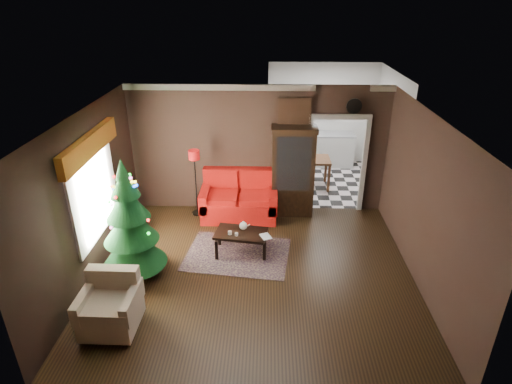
{
  "coord_description": "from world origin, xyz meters",
  "views": [
    {
      "loc": [
        0.2,
        -6.06,
        4.47
      ],
      "look_at": [
        0.0,
        0.9,
        1.15
      ],
      "focal_mm": 29.47,
      "sensor_mm": 36.0,
      "label": 1
    }
  ],
  "objects_px": {
    "armchair": "(109,303)",
    "wall_clock": "(354,106)",
    "kitchen_table": "(315,173)",
    "curio_cabinet": "(293,173)",
    "teapot": "(243,226)",
    "christmas_tree": "(130,222)",
    "coffee_table": "(241,242)",
    "loveseat": "(239,196)",
    "floor_lamp": "(196,183)"
  },
  "relations": [
    {
      "from": "curio_cabinet",
      "to": "coffee_table",
      "type": "distance_m",
      "value": 2.05
    },
    {
      "from": "curio_cabinet",
      "to": "floor_lamp",
      "type": "relative_size",
      "value": 1.3
    },
    {
      "from": "floor_lamp",
      "to": "teapot",
      "type": "relative_size",
      "value": 8.52
    },
    {
      "from": "christmas_tree",
      "to": "wall_clock",
      "type": "bearing_deg",
      "value": 32.34
    },
    {
      "from": "wall_clock",
      "to": "christmas_tree",
      "type": "bearing_deg",
      "value": -147.66
    },
    {
      "from": "loveseat",
      "to": "kitchen_table",
      "type": "bearing_deg",
      "value": 42.51
    },
    {
      "from": "curio_cabinet",
      "to": "kitchen_table",
      "type": "xyz_separation_m",
      "value": [
        0.65,
        1.43,
        -0.57
      ]
    },
    {
      "from": "loveseat",
      "to": "floor_lamp",
      "type": "relative_size",
      "value": 1.17
    },
    {
      "from": "armchair",
      "to": "kitchen_table",
      "type": "distance_m",
      "value": 6.15
    },
    {
      "from": "teapot",
      "to": "armchair",
      "type": "bearing_deg",
      "value": -129.77
    },
    {
      "from": "curio_cabinet",
      "to": "teapot",
      "type": "distance_m",
      "value": 1.86
    },
    {
      "from": "teapot",
      "to": "wall_clock",
      "type": "distance_m",
      "value": 3.33
    },
    {
      "from": "curio_cabinet",
      "to": "teapot",
      "type": "bearing_deg",
      "value": -122.92
    },
    {
      "from": "christmas_tree",
      "to": "armchair",
      "type": "bearing_deg",
      "value": -88.68
    },
    {
      "from": "teapot",
      "to": "wall_clock",
      "type": "relative_size",
      "value": 0.53
    },
    {
      "from": "floor_lamp",
      "to": "kitchen_table",
      "type": "bearing_deg",
      "value": 32.5
    },
    {
      "from": "armchair",
      "to": "wall_clock",
      "type": "height_order",
      "value": "wall_clock"
    },
    {
      "from": "floor_lamp",
      "to": "armchair",
      "type": "height_order",
      "value": "floor_lamp"
    },
    {
      "from": "curio_cabinet",
      "to": "coffee_table",
      "type": "height_order",
      "value": "curio_cabinet"
    },
    {
      "from": "curio_cabinet",
      "to": "armchair",
      "type": "relative_size",
      "value": 2.33
    },
    {
      "from": "floor_lamp",
      "to": "kitchen_table",
      "type": "xyz_separation_m",
      "value": [
        2.7,
        1.72,
        -0.46
      ]
    },
    {
      "from": "floor_lamp",
      "to": "wall_clock",
      "type": "distance_m",
      "value": 3.63
    },
    {
      "from": "wall_clock",
      "to": "loveseat",
      "type": "bearing_deg",
      "value": -170.34
    },
    {
      "from": "armchair",
      "to": "teapot",
      "type": "relative_size",
      "value": 4.77
    },
    {
      "from": "christmas_tree",
      "to": "floor_lamp",
      "type": "bearing_deg",
      "value": 69.88
    },
    {
      "from": "coffee_table",
      "to": "floor_lamp",
      "type": "bearing_deg",
      "value": 127.76
    },
    {
      "from": "loveseat",
      "to": "kitchen_table",
      "type": "xyz_separation_m",
      "value": [
        1.8,
        1.65,
        -0.12
      ]
    },
    {
      "from": "kitchen_table",
      "to": "floor_lamp",
      "type": "bearing_deg",
      "value": -147.5
    },
    {
      "from": "christmas_tree",
      "to": "armchair",
      "type": "xyz_separation_m",
      "value": [
        0.03,
        -1.32,
        -0.59
      ]
    },
    {
      "from": "coffee_table",
      "to": "teapot",
      "type": "xyz_separation_m",
      "value": [
        0.04,
        0.11,
        0.29
      ]
    },
    {
      "from": "teapot",
      "to": "christmas_tree",
      "type": "bearing_deg",
      "value": -155.32
    },
    {
      "from": "curio_cabinet",
      "to": "kitchen_table",
      "type": "distance_m",
      "value": 1.67
    },
    {
      "from": "armchair",
      "to": "kitchen_table",
      "type": "height_order",
      "value": "armchair"
    },
    {
      "from": "floor_lamp",
      "to": "coffee_table",
      "type": "bearing_deg",
      "value": -52.24
    },
    {
      "from": "coffee_table",
      "to": "kitchen_table",
      "type": "relative_size",
      "value": 1.27
    },
    {
      "from": "christmas_tree",
      "to": "teapot",
      "type": "xyz_separation_m",
      "value": [
        1.83,
        0.84,
        -0.53
      ]
    },
    {
      "from": "armchair",
      "to": "wall_clock",
      "type": "xyz_separation_m",
      "value": [
        3.98,
        3.86,
        1.92
      ]
    },
    {
      "from": "loveseat",
      "to": "wall_clock",
      "type": "distance_m",
      "value": 3.04
    },
    {
      "from": "armchair",
      "to": "coffee_table",
      "type": "height_order",
      "value": "armchair"
    },
    {
      "from": "loveseat",
      "to": "coffee_table",
      "type": "relative_size",
      "value": 1.79
    },
    {
      "from": "curio_cabinet",
      "to": "teapot",
      "type": "height_order",
      "value": "curio_cabinet"
    },
    {
      "from": "teapot",
      "to": "kitchen_table",
      "type": "bearing_deg",
      "value": 61.02
    },
    {
      "from": "loveseat",
      "to": "coffee_table",
      "type": "xyz_separation_m",
      "value": [
        0.13,
        -1.41,
        -0.27
      ]
    },
    {
      "from": "curio_cabinet",
      "to": "wall_clock",
      "type": "relative_size",
      "value": 5.94
    },
    {
      "from": "curio_cabinet",
      "to": "wall_clock",
      "type": "height_order",
      "value": "wall_clock"
    },
    {
      "from": "loveseat",
      "to": "curio_cabinet",
      "type": "bearing_deg",
      "value": 10.83
    },
    {
      "from": "coffee_table",
      "to": "teapot",
      "type": "relative_size",
      "value": 5.56
    },
    {
      "from": "loveseat",
      "to": "christmas_tree",
      "type": "height_order",
      "value": "christmas_tree"
    },
    {
      "from": "christmas_tree",
      "to": "armchair",
      "type": "distance_m",
      "value": 1.44
    },
    {
      "from": "coffee_table",
      "to": "kitchen_table",
      "type": "distance_m",
      "value": 3.49
    }
  ]
}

